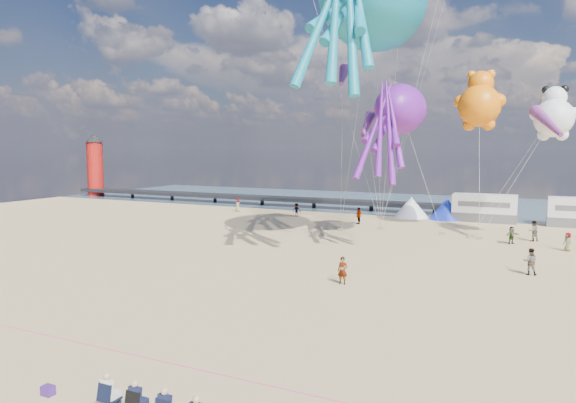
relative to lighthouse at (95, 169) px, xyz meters
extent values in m
plane|color=#DABA7E|center=(56.00, -44.00, -4.50)|extent=(120.00, 120.00, 0.00)
plane|color=#38576C|center=(56.00, 11.00, -4.48)|extent=(120.00, 120.00, 0.00)
cube|color=black|center=(28.00, 0.00, -3.50)|extent=(60.00, 3.00, 0.50)
cylinder|color=#A5140F|center=(0.00, 0.00, 0.00)|extent=(2.60, 2.60, 9.00)
cube|color=silver|center=(62.00, -4.00, -3.00)|extent=(6.60, 2.50, 3.00)
cone|color=white|center=(54.00, -4.00, -3.30)|extent=(4.00, 4.00, 2.40)
cone|color=#1933CC|center=(58.00, -4.00, -3.30)|extent=(4.00, 4.00, 2.40)
cube|color=#431F75|center=(52.71, -52.72, -4.34)|extent=(0.40, 0.30, 0.32)
cylinder|color=#F2338C|center=(56.00, -49.00, -4.48)|extent=(34.00, 0.03, 0.03)
imported|color=tan|center=(56.77, -35.47, -3.68)|extent=(0.62, 0.43, 1.65)
imported|color=#7F6659|center=(32.91, -8.15, -3.68)|extent=(0.71, 0.62, 1.65)
imported|color=#7F6659|center=(66.94, -14.88, -3.60)|extent=(1.05, 0.97, 1.81)
imported|color=#7F6659|center=(41.63, -9.15, -3.72)|extent=(0.88, 0.76, 1.57)
imported|color=#7F6659|center=(50.14, -11.79, -3.61)|extent=(0.90, 1.27, 1.79)
imported|color=#7F6659|center=(65.29, -17.10, -3.76)|extent=(0.86, 0.88, 1.49)
imported|color=#7F6659|center=(69.41, -18.47, -3.76)|extent=(0.62, 0.64, 1.48)
imported|color=#7F6659|center=(66.81, -28.13, -3.63)|extent=(0.89, 0.62, 1.73)
cube|color=gray|center=(49.79, -16.54, -4.39)|extent=(0.50, 0.35, 0.22)
cube|color=gray|center=(59.28, -14.98, -4.39)|extent=(0.50, 0.35, 0.22)
cube|color=gray|center=(62.64, -15.93, -4.39)|extent=(0.50, 0.35, 0.22)
cube|color=gray|center=(61.86, -15.45, -4.39)|extent=(0.50, 0.35, 0.22)
cube|color=gray|center=(53.22, -14.29, -4.39)|extent=(0.50, 0.35, 0.22)
camera|label=1|loc=(66.81, -63.80, 3.60)|focal=32.00mm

